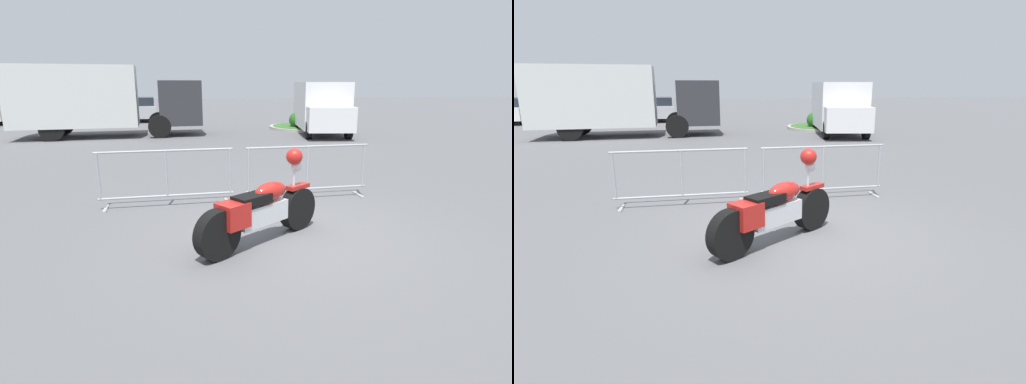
# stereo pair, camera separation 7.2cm
# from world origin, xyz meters

# --- Properties ---
(ground_plane) EXTENTS (120.00, 120.00, 0.00)m
(ground_plane) POSITION_xyz_m (0.00, 0.00, 0.00)
(ground_plane) COLOR #5B5B5E
(motorcycle) EXTENTS (2.01, 1.44, 1.30)m
(motorcycle) POSITION_xyz_m (-0.52, -0.18, 0.49)
(motorcycle) COLOR black
(motorcycle) RESTS_ON ground
(crowd_barrier_near) EXTENTS (2.48, 0.48, 1.07)m
(crowd_barrier_near) POSITION_xyz_m (-1.89, 1.91, 0.56)
(crowd_barrier_near) COLOR #9EA0A5
(crowd_barrier_near) RESTS_ON ground
(crowd_barrier_far) EXTENTS (2.48, 0.48, 1.07)m
(crowd_barrier_far) POSITION_xyz_m (0.84, 1.91, 0.56)
(crowd_barrier_far) COLOR #9EA0A5
(crowd_barrier_far) RESTS_ON ground
(box_truck) EXTENTS (7.81, 2.64, 2.98)m
(box_truck) POSITION_xyz_m (-4.92, 12.92, 1.64)
(box_truck) COLOR silver
(box_truck) RESTS_ON ground
(delivery_van) EXTENTS (2.76, 5.26, 2.31)m
(delivery_van) POSITION_xyz_m (4.83, 12.19, 1.24)
(delivery_van) COLOR white
(delivery_van) RESTS_ON ground
(parked_car_yellow) EXTENTS (1.92, 4.15, 1.37)m
(parked_car_yellow) POSITION_xyz_m (-9.37, 20.88, 0.70)
(parked_car_yellow) COLOR yellow
(parked_car_yellow) RESTS_ON ground
(parked_car_maroon) EXTENTS (1.95, 4.21, 1.39)m
(parked_car_maroon) POSITION_xyz_m (-6.62, 20.82, 0.71)
(parked_car_maroon) COLOR maroon
(parked_car_maroon) RESTS_ON ground
(parked_car_silver) EXTENTS (2.01, 4.35, 1.44)m
(parked_car_silver) POSITION_xyz_m (-3.88, 21.03, 0.73)
(parked_car_silver) COLOR #B7BABF
(parked_car_silver) RESTS_ON ground
(pedestrian) EXTENTS (0.48, 0.48, 1.69)m
(pedestrian) POSITION_xyz_m (-4.45, 17.36, 0.92)
(pedestrian) COLOR #262838
(pedestrian) RESTS_ON ground
(planter_island) EXTENTS (4.01, 4.01, 1.09)m
(planter_island) POSITION_xyz_m (5.10, 14.25, 0.26)
(planter_island) COLOR #ADA89E
(planter_island) RESTS_ON ground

